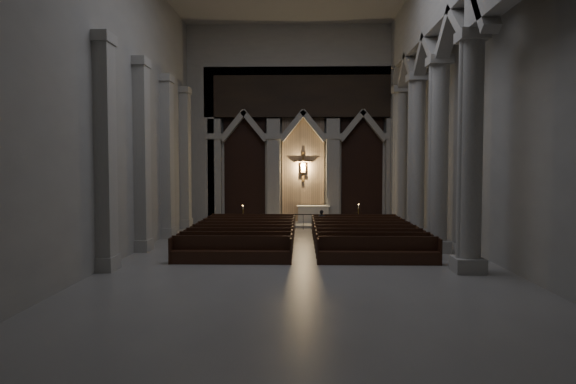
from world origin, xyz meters
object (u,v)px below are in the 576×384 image
at_px(candle_stand_left, 243,222).
at_px(pews, 304,238).
at_px(candle_stand_right, 358,222).
at_px(altar_rail, 303,219).
at_px(altar, 313,214).
at_px(worshipper, 322,222).

height_order(candle_stand_left, pews, candle_stand_left).
height_order(candle_stand_left, candle_stand_right, candle_stand_right).
bearing_deg(altar_rail, altar, 76.17).
distance_m(altar_rail, worshipper, 1.78).
xyz_separation_m(candle_stand_right, worshipper, (-2.18, -2.16, 0.24)).
distance_m(altar, worshipper, 3.98).
xyz_separation_m(altar, altar_rail, (-0.61, -2.47, -0.06)).
xyz_separation_m(pews, worshipper, (0.96, 4.15, 0.30)).
bearing_deg(altar_rail, worshipper, -57.13).
bearing_deg(worshipper, altar, 107.06).
bearing_deg(worshipper, candle_stand_right, 56.63).
distance_m(candle_stand_left, candle_stand_right, 6.61).
bearing_deg(pews, worshipper, 76.92).
relative_size(candle_stand_left, candle_stand_right, 0.93).
height_order(altar_rail, candle_stand_right, candle_stand_right).
height_order(altar, pews, altar).
relative_size(altar_rail, candle_stand_right, 3.29).
bearing_deg(worshipper, pews, -91.16).
xyz_separation_m(altar, worshipper, (0.36, -3.96, -0.04)).
bearing_deg(candle_stand_left, altar, 21.95).
relative_size(pews, worshipper, 7.95).
bearing_deg(worshipper, candle_stand_left, 164.20).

